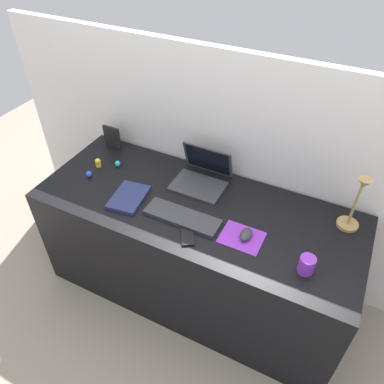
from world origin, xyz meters
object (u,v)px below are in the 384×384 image
(mouse, at_px, (246,234))
(notebook_pad, at_px, (129,197))
(desk_lamp, at_px, (355,205))
(toy_figurine_blue, at_px, (89,174))
(toy_figurine_yellow, at_px, (98,162))
(picture_frame, at_px, (112,137))
(keyboard, at_px, (182,217))
(toy_figurine_cyan, at_px, (118,164))
(laptop, at_px, (202,174))
(coffee_mug, at_px, (307,265))
(cell_phone, at_px, (187,236))

(mouse, bearing_deg, notebook_pad, -178.52)
(mouse, height_order, desk_lamp, desk_lamp)
(toy_figurine_blue, relative_size, toy_figurine_yellow, 0.68)
(picture_frame, distance_m, toy_figurine_blue, 0.34)
(picture_frame, distance_m, toy_figurine_yellow, 0.23)
(keyboard, height_order, mouse, mouse)
(mouse, height_order, toy_figurine_cyan, same)
(laptop, relative_size, coffee_mug, 3.37)
(desk_lamp, relative_size, picture_frame, 2.36)
(mouse, bearing_deg, coffee_mug, -13.19)
(mouse, bearing_deg, laptop, 141.80)
(cell_phone, relative_size, toy_figurine_cyan, 3.39)
(notebook_pad, xyz_separation_m, toy_figurine_cyan, (-0.23, 0.22, 0.01))
(notebook_pad, distance_m, toy_figurine_cyan, 0.32)
(keyboard, distance_m, desk_lamp, 0.86)
(notebook_pad, relative_size, toy_figurine_blue, 6.20)
(coffee_mug, height_order, toy_figurine_blue, coffee_mug)
(mouse, distance_m, cell_phone, 0.29)
(desk_lamp, bearing_deg, cell_phone, -149.51)
(laptop, relative_size, toy_figurine_blue, 7.75)
(cell_phone, relative_size, picture_frame, 0.85)
(laptop, relative_size, cell_phone, 2.34)
(keyboard, xyz_separation_m, desk_lamp, (0.79, 0.31, 0.16))
(cell_phone, xyz_separation_m, toy_figurine_cyan, (-0.65, 0.33, 0.01))
(mouse, distance_m, coffee_mug, 0.32)
(keyboard, distance_m, cell_phone, 0.13)
(mouse, bearing_deg, toy_figurine_yellow, 171.67)
(notebook_pad, bearing_deg, keyboard, -8.40)
(mouse, relative_size, notebook_pad, 0.40)
(laptop, bearing_deg, toy_figurine_cyan, -169.50)
(notebook_pad, relative_size, toy_figurine_cyan, 6.36)
(desk_lamp, relative_size, toy_figurine_blue, 9.13)
(desk_lamp, relative_size, toy_figurine_yellow, 6.24)
(notebook_pad, xyz_separation_m, toy_figurine_yellow, (-0.34, 0.17, 0.02))
(toy_figurine_cyan, bearing_deg, cell_phone, -26.82)
(mouse, height_order, coffee_mug, coffee_mug)
(mouse, distance_m, desk_lamp, 0.54)
(cell_phone, bearing_deg, toy_figurine_blue, 136.36)
(cell_phone, bearing_deg, picture_frame, 117.41)
(desk_lamp, bearing_deg, picture_frame, 176.89)
(coffee_mug, distance_m, toy_figurine_cyan, 1.26)
(cell_phone, distance_m, toy_figurine_yellow, 0.81)
(cell_phone, bearing_deg, toy_figurine_yellow, 129.01)
(cell_phone, distance_m, toy_figurine_blue, 0.77)
(laptop, height_order, keyboard, laptop)
(coffee_mug, xyz_separation_m, toy_figurine_cyan, (-1.23, 0.28, -0.03))
(keyboard, height_order, toy_figurine_blue, toy_figurine_blue)
(toy_figurine_blue, height_order, toy_figurine_yellow, toy_figurine_yellow)
(toy_figurine_cyan, bearing_deg, keyboard, -21.64)
(notebook_pad, bearing_deg, toy_figurine_blue, 162.13)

